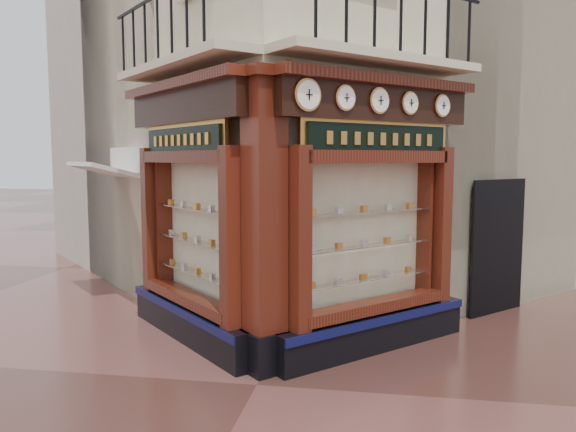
% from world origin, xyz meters
% --- Properties ---
extents(ground, '(80.00, 80.00, 0.00)m').
position_xyz_m(ground, '(0.00, 0.00, 0.00)').
color(ground, '#482721').
rests_on(ground, ground).
extents(main_building, '(11.31, 11.31, 12.00)m').
position_xyz_m(main_building, '(0.00, 6.16, 6.00)').
color(main_building, beige).
rests_on(main_building, ground).
extents(neighbour_left, '(11.31, 11.31, 11.00)m').
position_xyz_m(neighbour_left, '(-2.47, 8.63, 5.50)').
color(neighbour_left, beige).
rests_on(neighbour_left, ground).
extents(neighbour_right, '(11.31, 11.31, 11.00)m').
position_xyz_m(neighbour_right, '(2.47, 8.63, 5.50)').
color(neighbour_right, beige).
rests_on(neighbour_right, ground).
extents(shopfront_left, '(2.86, 2.86, 3.98)m').
position_xyz_m(shopfront_left, '(-1.41, 1.57, 1.98)').
color(shopfront_left, black).
rests_on(shopfront_left, ground).
extents(shopfront_right, '(2.86, 2.86, 3.98)m').
position_xyz_m(shopfront_right, '(1.41, 1.57, 1.98)').
color(shopfront_right, black).
rests_on(shopfront_right, ground).
extents(corner_pilaster, '(0.85, 0.85, 3.98)m').
position_xyz_m(corner_pilaster, '(0.00, 0.50, 1.95)').
color(corner_pilaster, black).
rests_on(corner_pilaster, ground).
extents(balcony, '(5.94, 2.97, 1.03)m').
position_xyz_m(balcony, '(0.00, 1.49, 4.22)').
color(balcony, beige).
rests_on(balcony, ground).
extents(clock_a, '(0.33, 0.33, 0.41)m').
position_xyz_m(clock_a, '(0.57, 0.46, 3.62)').
color(clock_a, '#C18540').
rests_on(clock_a, ground).
extents(clock_b, '(0.28, 0.28, 0.34)m').
position_xyz_m(clock_b, '(1.01, 0.90, 3.62)').
color(clock_b, '#C18540').
rests_on(clock_b, ground).
extents(clock_c, '(0.29, 0.29, 0.36)m').
position_xyz_m(clock_c, '(1.45, 1.34, 3.62)').
color(clock_c, '#C18540').
rests_on(clock_c, ground).
extents(clock_d, '(0.27, 0.27, 0.33)m').
position_xyz_m(clock_d, '(1.88, 1.78, 3.62)').
color(clock_d, '#C18540').
rests_on(clock_d, ground).
extents(clock_e, '(0.28, 0.28, 0.34)m').
position_xyz_m(clock_e, '(2.38, 2.28, 3.62)').
color(clock_e, '#C18540').
rests_on(clock_e, ground).
extents(awning, '(1.91, 1.91, 0.33)m').
position_xyz_m(awning, '(-3.90, 3.69, 0.00)').
color(awning, silver).
rests_on(awning, ground).
extents(signboard_left, '(1.90, 1.90, 0.51)m').
position_xyz_m(signboard_left, '(-1.46, 1.51, 3.10)').
color(signboard_left, '#CF8C3C').
rests_on(signboard_left, ground).
extents(signboard_right, '(2.04, 2.04, 0.54)m').
position_xyz_m(signboard_right, '(1.46, 1.51, 3.10)').
color(signboard_right, '#CF8C3C').
rests_on(signboard_right, ground).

